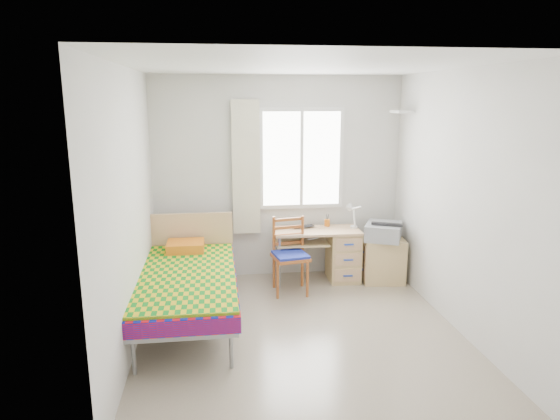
% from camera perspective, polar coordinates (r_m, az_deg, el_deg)
% --- Properties ---
extents(floor, '(3.50, 3.50, 0.00)m').
position_cam_1_polar(floor, '(5.20, 2.33, -13.75)').
color(floor, '#BCAD93').
rests_on(floor, ground).
extents(ceiling, '(3.50, 3.50, 0.00)m').
position_cam_1_polar(ceiling, '(4.67, 2.63, 16.16)').
color(ceiling, white).
rests_on(ceiling, wall_back).
extents(wall_back, '(3.20, 0.00, 3.20)m').
position_cam_1_polar(wall_back, '(6.47, -0.21, 3.66)').
color(wall_back, silver).
rests_on(wall_back, ground).
extents(wall_left, '(0.00, 3.50, 3.50)m').
position_cam_1_polar(wall_left, '(4.77, -16.84, -0.18)').
color(wall_left, silver).
rests_on(wall_left, ground).
extents(wall_right, '(0.00, 3.50, 3.50)m').
position_cam_1_polar(wall_right, '(5.28, 19.83, 0.84)').
color(wall_right, silver).
rests_on(wall_right, ground).
extents(window, '(1.10, 0.04, 1.30)m').
position_cam_1_polar(window, '(6.46, 2.47, 5.87)').
color(window, white).
rests_on(window, wall_back).
extents(curtain, '(0.35, 0.05, 1.70)m').
position_cam_1_polar(curtain, '(6.34, -3.91, 4.81)').
color(curtain, '#F7EDCC').
rests_on(curtain, wall_back).
extents(floating_shelf, '(0.20, 0.32, 0.03)m').
position_cam_1_polar(floating_shelf, '(6.42, 13.76, 10.86)').
color(floating_shelf, white).
rests_on(floating_shelf, wall_right).
extents(bed, '(1.03, 2.17, 0.94)m').
position_cam_1_polar(bed, '(5.38, -10.53, -7.75)').
color(bed, '#909398').
rests_on(bed, floor).
extents(desk, '(1.10, 0.53, 0.68)m').
position_cam_1_polar(desk, '(6.50, 6.64, -4.78)').
color(desk, tan).
rests_on(desk, floor).
extents(chair, '(0.46, 0.46, 0.92)m').
position_cam_1_polar(chair, '(6.05, 1.20, -4.64)').
color(chair, '#A54D1F').
rests_on(chair, floor).
extents(cabinet, '(0.57, 0.52, 0.57)m').
position_cam_1_polar(cabinet, '(6.59, 11.61, -5.55)').
color(cabinet, tan).
rests_on(cabinet, floor).
extents(printer, '(0.59, 0.62, 0.21)m').
position_cam_1_polar(printer, '(6.45, 11.75, -2.35)').
color(printer, '#95979C').
rests_on(printer, cabinet).
extents(laptop, '(0.32, 0.25, 0.02)m').
position_cam_1_polar(laptop, '(6.40, 2.79, -2.02)').
color(laptop, black).
rests_on(laptop, desk).
extents(pen_cup, '(0.08, 0.08, 0.09)m').
position_cam_1_polar(pen_cup, '(6.53, 5.41, -1.46)').
color(pen_cup, '#D25817').
rests_on(pen_cup, desk).
extents(task_lamp, '(0.21, 0.31, 0.36)m').
position_cam_1_polar(task_lamp, '(6.31, 8.27, -0.33)').
color(task_lamp, white).
rests_on(task_lamp, desk).
extents(book, '(0.21, 0.25, 0.02)m').
position_cam_1_polar(book, '(6.32, 2.75, -3.17)').
color(book, gray).
rests_on(book, desk).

